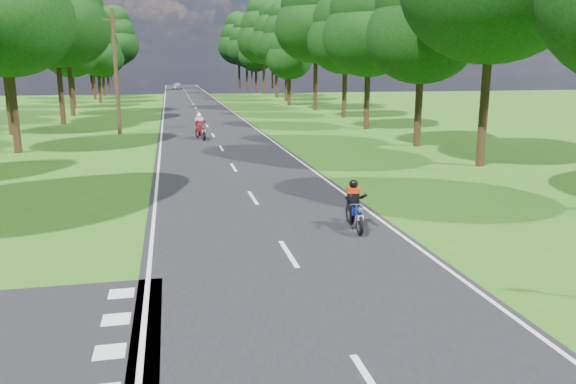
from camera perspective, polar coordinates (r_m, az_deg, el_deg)
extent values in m
plane|color=#325E15|center=(11.94, 2.06, -9.45)|extent=(160.00, 160.00, 0.00)
cube|color=black|center=(60.95, -9.36, 8.42)|extent=(7.00, 140.00, 0.02)
cube|color=silver|center=(13.75, 0.06, -6.27)|extent=(0.12, 2.00, 0.01)
cube|color=silver|center=(19.44, -3.58, -0.58)|extent=(0.12, 2.00, 0.01)
cube|color=silver|center=(25.27, -5.55, 2.51)|extent=(0.12, 2.00, 0.01)
cube|color=silver|center=(31.16, -6.78, 4.44)|extent=(0.12, 2.00, 0.01)
cube|color=silver|center=(37.09, -7.62, 5.75)|extent=(0.12, 2.00, 0.01)
cube|color=silver|center=(43.04, -8.23, 6.70)|extent=(0.12, 2.00, 0.01)
cube|color=silver|center=(49.00, -8.70, 7.42)|extent=(0.12, 2.00, 0.01)
cube|color=silver|center=(54.97, -9.06, 7.98)|extent=(0.12, 2.00, 0.01)
cube|color=silver|center=(60.94, -9.36, 8.43)|extent=(0.12, 2.00, 0.01)
cube|color=silver|center=(66.92, -9.60, 8.80)|extent=(0.12, 2.00, 0.01)
cube|color=silver|center=(72.91, -9.80, 9.11)|extent=(0.12, 2.00, 0.01)
cube|color=silver|center=(78.89, -9.98, 9.37)|extent=(0.12, 2.00, 0.01)
cube|color=silver|center=(84.88, -10.12, 9.60)|extent=(0.12, 2.00, 0.01)
cube|color=silver|center=(90.87, -10.25, 9.79)|extent=(0.12, 2.00, 0.01)
cube|color=silver|center=(96.86, -10.37, 9.96)|extent=(0.12, 2.00, 0.01)
cube|color=silver|center=(102.85, -10.47, 10.12)|extent=(0.12, 2.00, 0.01)
cube|color=silver|center=(108.85, -10.56, 10.25)|extent=(0.12, 2.00, 0.01)
cube|color=silver|center=(114.84, -10.64, 10.37)|extent=(0.12, 2.00, 0.01)
cube|color=silver|center=(120.83, -10.71, 10.48)|extent=(0.12, 2.00, 0.01)
cube|color=silver|center=(126.83, -10.77, 10.58)|extent=(0.12, 2.00, 0.01)
cube|color=silver|center=(60.89, -12.49, 8.29)|extent=(0.10, 140.00, 0.01)
cube|color=silver|center=(61.18, -6.24, 8.54)|extent=(0.10, 140.00, 0.01)
cube|color=silver|center=(9.79, -17.67, -15.20)|extent=(0.50, 0.50, 0.01)
cube|color=silver|center=(10.86, -17.05, -12.26)|extent=(0.50, 0.50, 0.01)
cube|color=silver|center=(11.96, -16.56, -9.85)|extent=(0.50, 0.50, 0.01)
cylinder|color=black|center=(32.56, -26.02, 7.02)|extent=(0.40, 0.40, 3.91)
ellipsoid|color=black|center=(32.53, -26.88, 15.47)|extent=(6.85, 6.85, 5.82)
cylinder|color=black|center=(41.28, -26.44, 7.86)|extent=(0.40, 0.40, 3.79)
ellipsoid|color=black|center=(41.25, -27.10, 14.31)|extent=(6.64, 6.64, 5.64)
cylinder|color=black|center=(47.09, -22.04, 9.03)|extent=(0.40, 0.40, 4.32)
ellipsoid|color=black|center=(47.12, -22.60, 15.48)|extent=(7.56, 7.56, 6.42)
cylinder|color=black|center=(54.55, -21.15, 9.54)|extent=(0.40, 0.40, 4.40)
ellipsoid|color=black|center=(54.58, -21.63, 15.22)|extent=(7.71, 7.71, 6.55)
ellipsoid|color=black|center=(54.75, -21.82, 17.46)|extent=(6.60, 6.60, 5.61)
cylinder|color=black|center=(64.34, -20.97, 9.39)|extent=(0.40, 0.40, 3.20)
ellipsoid|color=black|center=(64.28, -21.25, 12.89)|extent=(5.60, 5.60, 4.76)
ellipsoid|color=black|center=(64.32, -21.37, 14.28)|extent=(4.80, 4.80, 4.08)
ellipsoid|color=black|center=(64.40, -21.49, 15.66)|extent=(3.60, 3.60, 3.06)
cylinder|color=black|center=(71.39, -18.57, 9.84)|extent=(0.40, 0.40, 3.22)
ellipsoid|color=black|center=(71.34, -18.80, 13.01)|extent=(5.64, 5.64, 4.79)
ellipsoid|color=black|center=(71.38, -18.90, 14.27)|extent=(4.83, 4.83, 4.11)
ellipsoid|color=black|center=(71.46, -18.99, 15.53)|extent=(3.62, 3.62, 3.08)
cylinder|color=black|center=(79.27, -19.08, 10.18)|extent=(0.40, 0.40, 3.61)
ellipsoid|color=black|center=(79.24, -19.32, 13.38)|extent=(6.31, 6.31, 5.37)
ellipsoid|color=black|center=(79.30, -19.41, 14.65)|extent=(5.41, 5.41, 4.60)
ellipsoid|color=black|center=(79.39, -19.51, 15.91)|extent=(4.06, 4.06, 3.45)
cylinder|color=black|center=(87.01, -18.20, 10.10)|extent=(0.40, 0.40, 2.67)
ellipsoid|color=black|center=(86.95, -18.35, 12.26)|extent=(4.67, 4.67, 3.97)
ellipsoid|color=black|center=(86.97, -18.41, 13.12)|extent=(4.00, 4.00, 3.40)
ellipsoid|color=black|center=(87.00, -18.48, 13.97)|extent=(3.00, 3.00, 2.55)
cylinder|color=black|center=(96.14, -17.78, 10.46)|extent=(0.40, 0.40, 3.09)
ellipsoid|color=black|center=(96.09, -17.93, 12.72)|extent=(5.40, 5.40, 4.59)
ellipsoid|color=black|center=(96.12, -18.00, 13.61)|extent=(4.63, 4.63, 3.93)
ellipsoid|color=black|center=(96.17, -18.06, 14.51)|extent=(3.47, 3.47, 2.95)
cylinder|color=black|center=(102.52, -16.91, 11.02)|extent=(0.40, 0.40, 4.48)
ellipsoid|color=black|center=(102.54, -17.11, 14.09)|extent=(7.84, 7.84, 6.66)
ellipsoid|color=black|center=(102.63, -17.20, 15.31)|extent=(6.72, 6.72, 5.71)
ellipsoid|color=black|center=(102.77, -17.28, 16.52)|extent=(5.04, 5.04, 4.28)
cylinder|color=black|center=(111.55, -17.06, 11.01)|extent=(0.40, 0.40, 4.09)
ellipsoid|color=black|center=(111.55, -17.24, 13.59)|extent=(7.16, 7.16, 6.09)
ellipsoid|color=black|center=(111.62, -17.31, 14.62)|extent=(6.14, 6.14, 5.22)
ellipsoid|color=black|center=(111.72, -17.38, 15.64)|extent=(4.61, 4.61, 3.92)
cylinder|color=black|center=(26.81, 19.23, 7.32)|extent=(0.40, 0.40, 4.56)
cylinder|color=black|center=(32.52, 13.08, 7.60)|extent=(0.40, 0.40, 3.49)
ellipsoid|color=black|center=(32.44, 13.47, 15.19)|extent=(6.12, 6.12, 5.20)
ellipsoid|color=black|center=(32.56, 13.64, 18.18)|extent=(5.24, 5.24, 4.46)
cylinder|color=black|center=(40.77, 8.01, 8.94)|extent=(0.40, 0.40, 3.69)
ellipsoid|color=black|center=(40.73, 8.22, 15.33)|extent=(6.46, 6.46, 5.49)
ellipsoid|color=black|center=(40.85, 8.30, 17.85)|extent=(5.54, 5.54, 4.71)
cylinder|color=black|center=(49.49, 5.75, 9.70)|extent=(0.40, 0.40, 3.74)
ellipsoid|color=black|center=(49.45, 5.87, 15.04)|extent=(6.55, 6.55, 5.57)
ellipsoid|color=black|center=(49.56, 5.92, 17.14)|extent=(5.62, 5.62, 4.77)
cylinder|color=black|center=(57.32, 2.79, 10.61)|extent=(0.40, 0.40, 4.64)
ellipsoid|color=black|center=(57.38, 2.86, 16.33)|extent=(8.12, 8.12, 6.91)
ellipsoid|color=black|center=(57.57, 2.88, 18.58)|extent=(6.96, 6.96, 5.92)
cylinder|color=black|center=(64.09, 0.12, 10.09)|extent=(0.40, 0.40, 2.91)
ellipsoid|color=black|center=(64.02, 0.12, 13.29)|extent=(5.09, 5.09, 4.33)
ellipsoid|color=black|center=(64.05, 0.12, 14.56)|extent=(4.36, 4.36, 3.71)
ellipsoid|color=black|center=(64.11, 0.12, 15.82)|extent=(3.27, 3.27, 2.78)
cylinder|color=black|center=(71.63, -0.17, 10.76)|extent=(0.40, 0.40, 3.88)
ellipsoid|color=black|center=(71.62, -0.17, 14.58)|extent=(6.78, 6.78, 5.77)
ellipsoid|color=black|center=(71.70, -0.17, 16.09)|extent=(5.81, 5.81, 4.94)
ellipsoid|color=black|center=(71.84, -0.17, 17.60)|extent=(4.36, 4.36, 3.71)
cylinder|color=black|center=(80.00, -1.18, 11.09)|extent=(0.40, 0.40, 4.18)
ellipsoid|color=black|center=(80.01, -1.20, 14.77)|extent=(7.31, 7.31, 6.21)
ellipsoid|color=black|center=(80.10, -1.21, 16.23)|extent=(6.27, 6.27, 5.33)
ellipsoid|color=black|center=(80.25, -1.21, 17.68)|extent=(4.70, 4.70, 4.00)
cylinder|color=black|center=(88.76, -2.46, 11.40)|extent=(0.40, 0.40, 4.63)
ellipsoid|color=black|center=(88.81, -2.50, 15.08)|extent=(8.11, 8.11, 6.89)
ellipsoid|color=black|center=(88.92, -2.51, 16.53)|extent=(6.95, 6.95, 5.91)
ellipsoid|color=black|center=(89.10, -2.53, 17.98)|extent=(5.21, 5.21, 4.43)
cylinder|color=black|center=(95.96, -3.25, 11.11)|extent=(0.40, 0.40, 3.36)
ellipsoid|color=black|center=(95.92, -3.28, 13.59)|extent=(5.88, 5.88, 5.00)
ellipsoid|color=black|center=(95.96, -3.30, 14.56)|extent=(5.04, 5.04, 4.29)
ellipsoid|color=black|center=(96.02, -3.31, 15.54)|extent=(3.78, 3.78, 3.21)
cylinder|color=black|center=(103.02, -4.18, 11.42)|extent=(0.40, 0.40, 4.09)
ellipsoid|color=black|center=(103.02, -4.22, 14.22)|extent=(7.15, 7.15, 6.08)
ellipsoid|color=black|center=(103.09, -4.24, 15.32)|extent=(6.13, 6.13, 5.21)
ellipsoid|color=black|center=(103.20, -4.26, 16.43)|extent=(4.60, 4.60, 3.91)
cylinder|color=black|center=(110.65, -4.97, 11.60)|extent=(0.40, 0.40, 4.48)
ellipsoid|color=black|center=(110.68, -5.03, 14.46)|extent=(7.84, 7.84, 6.66)
ellipsoid|color=black|center=(110.76, -5.05, 15.59)|extent=(6.72, 6.72, 5.71)
ellipsoid|color=black|center=(110.89, -5.07, 16.72)|extent=(5.04, 5.04, 4.28)
cylinder|color=black|center=(121.28, -17.49, 11.02)|extent=(0.40, 0.40, 3.84)
ellipsoid|color=black|center=(121.27, -17.65, 13.25)|extent=(6.72, 6.72, 5.71)
ellipsoid|color=black|center=(121.32, -17.71, 14.14)|extent=(5.76, 5.76, 4.90)
ellipsoid|color=black|center=(121.39, -17.77, 15.02)|extent=(4.32, 4.32, 3.67)
cylinder|color=black|center=(124.01, -3.68, 11.68)|extent=(0.40, 0.40, 4.16)
ellipsoid|color=black|center=(124.01, -3.72, 14.04)|extent=(7.28, 7.28, 6.19)
ellipsoid|color=black|center=(124.07, -3.73, 14.98)|extent=(6.24, 6.24, 5.30)
ellipsoid|color=black|center=(124.17, -3.75, 15.92)|extent=(4.68, 4.68, 3.98)
cylinder|color=black|center=(106.59, -19.33, 10.64)|extent=(0.40, 0.40, 3.52)
ellipsoid|color=black|center=(106.57, -19.50, 12.97)|extent=(6.16, 6.16, 5.24)
ellipsoid|color=black|center=(106.61, -19.57, 13.88)|extent=(5.28, 5.28, 4.49)
ellipsoid|color=black|center=(106.67, -19.64, 14.80)|extent=(3.96, 3.96, 3.37)
cylinder|color=black|center=(110.51, -1.58, 11.64)|extent=(0.40, 0.40, 4.48)
ellipsoid|color=black|center=(110.53, -1.60, 14.50)|extent=(7.84, 7.84, 6.66)
ellipsoid|color=black|center=(110.62, -1.60, 15.63)|extent=(6.72, 6.72, 5.71)
ellipsoid|color=black|center=(110.75, -1.61, 16.76)|extent=(5.04, 5.04, 4.28)
cylinder|color=#382616|center=(38.87, -17.07, 11.51)|extent=(0.26, 0.26, 8.00)
cube|color=#382616|center=(38.96, -17.40, 16.36)|extent=(1.20, 0.10, 0.10)
imported|color=silver|center=(108.31, -11.17, 10.54)|extent=(2.14, 3.86, 1.24)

